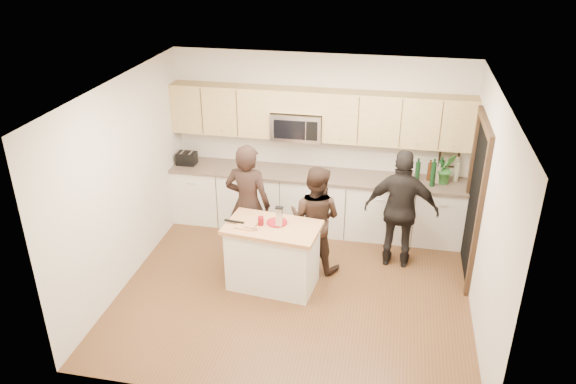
% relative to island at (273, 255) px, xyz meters
% --- Properties ---
extents(floor, '(4.50, 4.50, 0.00)m').
position_rel_island_xyz_m(floor, '(0.31, -0.05, -0.45)').
color(floor, brown).
rests_on(floor, ground).
extents(room_shell, '(4.52, 4.02, 2.71)m').
position_rel_island_xyz_m(room_shell, '(0.31, -0.05, 1.28)').
color(room_shell, beige).
rests_on(room_shell, ground).
extents(back_cabinetry, '(4.50, 0.66, 0.94)m').
position_rel_island_xyz_m(back_cabinetry, '(0.31, 1.64, 0.02)').
color(back_cabinetry, silver).
rests_on(back_cabinetry, ground).
extents(upper_cabinetry, '(4.50, 0.33, 0.75)m').
position_rel_island_xyz_m(upper_cabinetry, '(0.34, 1.79, 1.39)').
color(upper_cabinetry, tan).
rests_on(upper_cabinetry, ground).
extents(microwave, '(0.76, 0.41, 0.40)m').
position_rel_island_xyz_m(microwave, '(-0.00, 1.75, 1.20)').
color(microwave, silver).
rests_on(microwave, ground).
extents(doorway, '(0.06, 1.25, 2.20)m').
position_rel_island_xyz_m(doorway, '(2.54, 0.85, 0.70)').
color(doorway, black).
rests_on(doorway, ground).
extents(framed_picture, '(0.30, 0.03, 0.38)m').
position_rel_island_xyz_m(framed_picture, '(2.26, 1.93, 0.83)').
color(framed_picture, black).
rests_on(framed_picture, ground).
extents(dish_towel, '(0.34, 0.60, 0.48)m').
position_rel_island_xyz_m(dish_towel, '(-0.64, 1.45, 0.35)').
color(dish_towel, white).
rests_on(dish_towel, ground).
extents(island, '(1.27, 0.83, 0.90)m').
position_rel_island_xyz_m(island, '(0.00, 0.00, 0.00)').
color(island, silver).
rests_on(island, ground).
extents(red_plate, '(0.27, 0.27, 0.02)m').
position_rel_island_xyz_m(red_plate, '(0.04, 0.09, 0.45)').
color(red_plate, maroon).
rests_on(red_plate, island).
extents(box_grater, '(0.10, 0.07, 0.26)m').
position_rel_island_xyz_m(box_grater, '(0.09, -0.00, 0.59)').
color(box_grater, silver).
rests_on(box_grater, red_plate).
extents(drink_glass, '(0.07, 0.07, 0.11)m').
position_rel_island_xyz_m(drink_glass, '(-0.15, -0.00, 0.50)').
color(drink_glass, maroon).
rests_on(drink_glass, island).
extents(cutting_board, '(0.27, 0.23, 0.02)m').
position_rel_island_xyz_m(cutting_board, '(-0.33, -0.08, 0.45)').
color(cutting_board, '#B67F4B').
rests_on(cutting_board, island).
extents(tongs, '(0.27, 0.06, 0.02)m').
position_rel_island_xyz_m(tongs, '(-0.50, -0.03, 0.47)').
color(tongs, black).
rests_on(tongs, cutting_board).
extents(knife, '(0.20, 0.04, 0.01)m').
position_rel_island_xyz_m(knife, '(-0.25, -0.15, 0.47)').
color(knife, silver).
rests_on(knife, cutting_board).
extents(toaster, '(0.29, 0.22, 0.20)m').
position_rel_island_xyz_m(toaster, '(-1.74, 1.62, 0.58)').
color(toaster, black).
rests_on(toaster, back_cabinetry).
extents(bottle_cluster, '(0.64, 0.34, 0.42)m').
position_rel_island_xyz_m(bottle_cluster, '(2.10, 1.69, 0.67)').
color(bottle_cluster, black).
rests_on(bottle_cluster, back_cabinetry).
extents(orchid, '(0.31, 0.27, 0.46)m').
position_rel_island_xyz_m(orchid, '(2.21, 1.67, 0.72)').
color(orchid, '#377F33').
rests_on(orchid, back_cabinetry).
extents(woman_left, '(0.68, 0.48, 1.76)m').
position_rel_island_xyz_m(woman_left, '(-0.47, 0.55, 0.43)').
color(woman_left, black).
rests_on(woman_left, ground).
extents(woman_center, '(0.85, 0.73, 1.52)m').
position_rel_island_xyz_m(woman_center, '(0.47, 0.55, 0.31)').
color(woman_center, black).
rests_on(woman_center, ground).
extents(woman_right, '(1.02, 0.46, 1.72)m').
position_rel_island_xyz_m(woman_right, '(1.61, 0.85, 0.40)').
color(woman_right, black).
rests_on(woman_right, ground).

